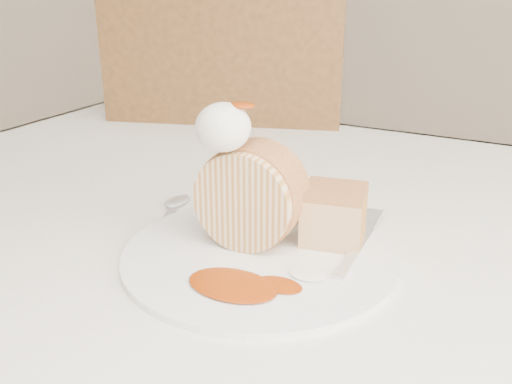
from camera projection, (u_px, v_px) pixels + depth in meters
The scene contains 10 objects.
table at pixel (324, 283), 0.74m from camera, with size 1.40×0.90×0.75m.
chair_far at pixel (234, 188), 1.31m from camera, with size 0.59×0.59×0.99m.
plate at pixel (260, 255), 0.61m from camera, with size 0.29×0.29×0.01m, color white.
roulade_slice at pixel (251, 196), 0.61m from camera, with size 0.11×0.11×0.06m, color beige.
cake_chunk at pixel (334, 218), 0.62m from camera, with size 0.07×0.06×0.05m, color #B77845.
whipped_cream at pixel (223, 127), 0.57m from camera, with size 0.06×0.06×0.05m, color white.
caramel_drizzle at pixel (242, 99), 0.56m from camera, with size 0.03×0.02×0.01m, color #882D05.
caramel_pool at pixel (233, 285), 0.54m from camera, with size 0.09×0.06×0.00m, color #882D05, non-canonical shape.
fork at pixel (355, 251), 0.60m from camera, with size 0.02×0.17×0.00m, color silver.
spoon at pixel (160, 230), 0.67m from camera, with size 0.02×0.16×0.00m, color silver.
Camera 1 is at (0.22, -0.41, 1.04)m, focal length 40.00 mm.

